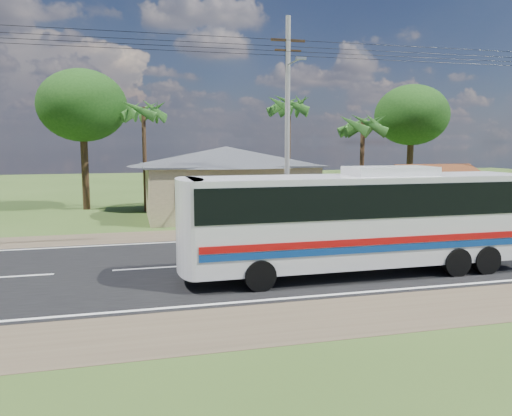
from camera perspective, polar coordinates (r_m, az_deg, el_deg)
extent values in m
plane|color=#2F4819|center=(19.71, 0.95, -6.17)|extent=(120.00, 120.00, 0.00)
cube|color=black|center=(19.71, 0.95, -6.14)|extent=(120.00, 10.00, 0.02)
cube|color=brown|center=(25.90, -2.83, -2.85)|extent=(120.00, 3.00, 0.01)
cube|color=brown|center=(13.81, 8.21, -12.30)|extent=(120.00, 3.00, 0.01)
cube|color=silver|center=(24.17, -1.98, -3.55)|extent=(120.00, 0.15, 0.01)
cube|color=silver|center=(15.39, 5.61, -10.08)|extent=(120.00, 0.15, 0.01)
cube|color=silver|center=(19.71, 0.95, -6.10)|extent=(120.00, 0.15, 0.01)
cube|color=tan|center=(32.20, -3.41, 2.05)|extent=(10.00, 8.00, 3.20)
cube|color=#4C4F54|center=(32.08, -3.43, 4.98)|extent=(10.60, 8.60, 0.10)
pyramid|color=#4C4F54|center=(32.05, -3.45, 7.04)|extent=(12.40, 10.00, 1.20)
cube|color=black|center=(27.78, -7.92, 1.33)|extent=(1.20, 0.08, 1.20)
cube|color=black|center=(28.27, -1.87, 1.50)|extent=(1.20, 0.08, 1.20)
cube|color=black|center=(29.06, 3.92, 1.65)|extent=(1.20, 0.08, 1.20)
cylinder|color=#3C2916|center=(29.88, 17.61, 0.70)|extent=(0.16, 0.16, 2.60)
cylinder|color=#3C2916|center=(32.97, 14.32, 1.43)|extent=(0.16, 0.16, 2.60)
cylinder|color=#3C2916|center=(32.54, 24.52, 0.91)|extent=(0.16, 0.16, 2.60)
cylinder|color=#3C2916|center=(35.40, 20.88, 1.58)|extent=(0.16, 0.16, 2.60)
cube|color=brown|center=(31.59, 20.62, 3.84)|extent=(5.20, 2.28, 0.90)
cube|color=brown|center=(33.42, 18.46, 4.11)|extent=(5.20, 2.28, 0.90)
cube|color=#3C2916|center=(32.48, 19.54, 4.60)|extent=(5.20, 0.12, 0.12)
cube|color=#9E9E99|center=(29.79, 20.79, -1.10)|extent=(7.00, 0.30, 0.90)
cylinder|color=#9E9E99|center=(26.25, 3.60, 9.33)|extent=(0.26, 0.26, 11.00)
cube|color=#3C2916|center=(26.73, 3.68, 18.58)|extent=(1.80, 0.12, 0.12)
cube|color=#3C2916|center=(26.64, 3.67, 17.53)|extent=(1.40, 0.10, 0.10)
cylinder|color=gray|center=(25.59, 4.38, 16.35)|extent=(0.08, 2.00, 0.08)
cube|color=gray|center=(24.66, 5.15, 16.68)|extent=(0.50, 0.18, 0.12)
cylinder|color=black|center=(25.46, -14.69, 18.46)|extent=(16.00, 0.02, 0.02)
cylinder|color=black|center=(29.82, 18.15, 16.69)|extent=(15.00, 0.02, 0.02)
cylinder|color=#47301E|center=(32.91, 12.00, 4.46)|extent=(0.28, 0.28, 6.00)
cylinder|color=#47301E|center=(35.74, 3.74, 6.04)|extent=(0.28, 0.28, 7.50)
cylinder|color=#47301E|center=(34.51, -12.60, 5.41)|extent=(0.28, 0.28, 7.00)
cylinder|color=#47301E|center=(36.64, -18.96, 4.48)|extent=(0.50, 0.50, 5.95)
ellipsoid|color=#15390F|center=(36.68, -19.24, 11.00)|extent=(6.00, 6.00, 4.92)
cylinder|color=#47301E|center=(40.43, 17.15, 4.55)|extent=(0.50, 0.50, 5.60)
ellipsoid|color=#15390F|center=(40.44, 17.37, 10.10)|extent=(5.60, 5.60, 4.59)
cube|color=silver|center=(18.03, 12.07, -1.21)|extent=(12.21, 2.57, 3.05)
cube|color=black|center=(17.93, 12.14, 1.20)|extent=(12.26, 2.63, 1.12)
cube|color=black|center=(16.21, -7.58, -0.62)|extent=(0.13, 2.34, 1.83)
cube|color=#AD0A0B|center=(17.00, 13.96, -3.71)|extent=(12.00, 0.07, 0.22)
cube|color=navy|center=(17.05, 13.93, -4.55)|extent=(12.00, 0.07, 0.22)
cube|color=silver|center=(18.33, 15.07, 4.11)|extent=(3.05, 1.63, 0.30)
cylinder|color=black|center=(15.84, 0.44, -7.71)|extent=(1.02, 0.36, 1.02)
cylinder|color=black|center=(18.04, -1.47, -5.81)|extent=(1.02, 0.36, 1.02)
cylinder|color=black|center=(18.90, 21.90, -5.74)|extent=(1.02, 0.36, 1.02)
cylinder|color=black|center=(20.78, 18.09, -4.40)|extent=(1.02, 0.36, 1.02)
cylinder|color=black|center=(19.64, 24.78, -5.41)|extent=(1.02, 0.36, 1.02)
cylinder|color=black|center=(21.45, 20.85, -4.15)|extent=(1.02, 0.36, 1.02)
imported|color=black|center=(25.82, 7.45, -2.02)|extent=(1.64, 0.82, 0.82)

